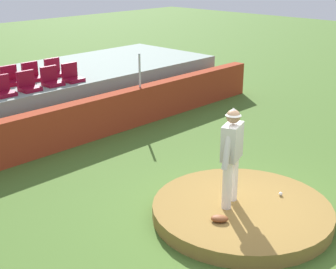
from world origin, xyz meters
The scene contains 15 objects.
ground_plane centered at (0.00, 0.00, 0.00)m, with size 60.00×60.00×0.00m, color #466A26.
pitchers_mound centered at (0.00, 0.00, 0.13)m, with size 3.29×3.29×0.26m, color olive.
pitcher centered at (-0.13, 0.20, 1.33)m, with size 0.80×0.42×1.84m.
baseball centered at (0.80, -0.32, 0.30)m, with size 0.07×0.07×0.07m, color white.
fielding_glove centered at (-0.76, -0.07, 0.32)m, with size 0.30×0.20×0.11m, color brown.
brick_barrier centered at (0.00, 5.35, 0.54)m, with size 14.57×0.40×1.08m, color #9B331B.
fence_post_right centered at (2.49, 5.35, 1.55)m, with size 0.06×0.06×0.96m, color silver.
bleacher_platform centered at (0.00, 7.91, 0.65)m, with size 13.37×3.83×1.31m, color gray.
stadium_chair_0 centered at (-1.06, 6.52, 1.46)m, with size 0.48×0.44×0.50m.
stadium_chair_1 centered at (-0.35, 6.50, 1.46)m, with size 0.48×0.44×0.50m.
stadium_chair_2 centered at (0.37, 6.55, 1.46)m, with size 0.48×0.44×0.50m.
stadium_chair_3 centered at (1.02, 6.52, 1.46)m, with size 0.48×0.44×0.50m.
stadium_chair_5 centered at (-0.33, 7.42, 1.46)m, with size 0.48×0.44×0.50m.
stadium_chair_6 centered at (0.32, 7.41, 1.46)m, with size 0.48×0.44×0.50m.
stadium_chair_7 centered at (1.07, 7.44, 1.46)m, with size 0.48×0.44×0.50m.
Camera 1 is at (-6.68, -4.50, 4.49)m, focal length 52.03 mm.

